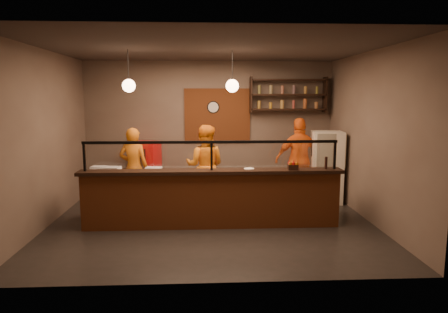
{
  "coord_description": "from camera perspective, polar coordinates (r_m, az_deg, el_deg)",
  "views": [
    {
      "loc": [
        -0.13,
        -7.29,
        2.35
      ],
      "look_at": [
        0.25,
        0.3,
        1.21
      ],
      "focal_mm": 32.0,
      "sensor_mm": 36.0,
      "label": 1
    }
  ],
  "objects": [
    {
      "name": "ceiling",
      "position": [
        7.34,
        -1.91,
        15.17
      ],
      "size": [
        6.0,
        6.0,
        0.0
      ],
      "primitive_type": "plane",
      "rotation": [
        3.14,
        0.0,
        0.0
      ],
      "color": "#3A322D",
      "rests_on": "wall_back"
    },
    {
      "name": "wall_left",
      "position": [
        7.87,
        -24.28,
        2.3
      ],
      "size": [
        0.0,
        5.0,
        5.0
      ],
      "primitive_type": "plane",
      "rotation": [
        1.57,
        0.0,
        1.57
      ],
      "color": "#6A5A4D",
      "rests_on": "floor"
    },
    {
      "name": "brick_patch",
      "position": [
        9.78,
        -0.95,
        5.88
      ],
      "size": [
        1.6,
        0.04,
        1.3
      ],
      "primitive_type": "cube",
      "color": "brown",
      "rests_on": "wall_back"
    },
    {
      "name": "fridge",
      "position": [
        9.21,
        14.41,
        -1.45
      ],
      "size": [
        0.73,
        0.7,
        1.59
      ],
      "primitive_type": "cube",
      "rotation": [
        0.0,
        0.0,
        -0.12
      ],
      "color": "#EDE3C9",
      "rests_on": "floor"
    },
    {
      "name": "small_plate",
      "position": [
        7.21,
        3.59,
        -1.74
      ],
      "size": [
        0.22,
        0.22,
        0.01
      ],
      "primitive_type": "cylinder",
      "rotation": [
        0.0,
        0.0,
        0.18
      ],
      "color": "white",
      "rests_on": "counter_ledge"
    },
    {
      "name": "floor",
      "position": [
        7.66,
        -1.79,
        -9.35
      ],
      "size": [
        6.0,
        6.0,
        0.0
      ],
      "primitive_type": "plane",
      "color": "black",
      "rests_on": "ground"
    },
    {
      "name": "prep_tub_b",
      "position": [
        8.01,
        -17.45,
        -1.81
      ],
      "size": [
        0.3,
        0.25,
        0.13
      ],
      "primitive_type": "cube",
      "rotation": [
        0.0,
        0.0,
        -0.14
      ],
      "color": "silver",
      "rests_on": "worktop"
    },
    {
      "name": "wall_front",
      "position": [
        4.85,
        -1.3,
        -0.37
      ],
      "size": [
        6.0,
        0.0,
        6.0
      ],
      "primitive_type": "plane",
      "rotation": [
        -1.57,
        0.0,
        0.0
      ],
      "color": "#6A5A4D",
      "rests_on": "floor"
    },
    {
      "name": "condiment_caddy",
      "position": [
        7.22,
        9.81,
        -1.5
      ],
      "size": [
        0.18,
        0.14,
        0.1
      ],
      "primitive_type": "cube",
      "rotation": [
        0.0,
        0.0,
        -0.03
      ],
      "color": "black",
      "rests_on": "counter_ledge"
    },
    {
      "name": "cook_mid",
      "position": [
        8.59,
        -2.73,
        -1.34
      ],
      "size": [
        0.98,
        0.83,
        1.76
      ],
      "primitive_type": "imported",
      "rotation": [
        0.0,
        0.0,
        2.93
      ],
      "color": "orange",
      "rests_on": "floor"
    },
    {
      "name": "sneeze_guard",
      "position": [
        7.06,
        -1.8,
        0.54
      ],
      "size": [
        4.5,
        0.05,
        0.52
      ],
      "color": "white",
      "rests_on": "counter_ledge"
    },
    {
      "name": "service_counter",
      "position": [
        7.23,
        -1.76,
        -6.3
      ],
      "size": [
        4.6,
        0.25,
        1.0
      ],
      "primitive_type": "cube",
      "color": "brown",
      "rests_on": "floor"
    },
    {
      "name": "worktop_cabinet",
      "position": [
        7.73,
        -1.84,
        -5.89
      ],
      "size": [
        4.6,
        0.75,
        0.85
      ],
      "primitive_type": "cube",
      "color": "gray",
      "rests_on": "floor"
    },
    {
      "name": "wall_shelving",
      "position": [
        9.82,
        9.15,
        8.71
      ],
      "size": [
        1.84,
        0.28,
        0.85
      ],
      "color": "black",
      "rests_on": "wall_back"
    },
    {
      "name": "pizza_dough",
      "position": [
        7.62,
        2.52,
        -2.4
      ],
      "size": [
        0.68,
        0.68,
        0.01
      ],
      "primitive_type": "cylinder",
      "rotation": [
        0.0,
        0.0,
        0.23
      ],
      "color": "beige",
      "rests_on": "worktop"
    },
    {
      "name": "counter_ledge",
      "position": [
        7.11,
        -1.78,
        -2.17
      ],
      "size": [
        4.7,
        0.37,
        0.06
      ],
      "primitive_type": "cube",
      "color": "black",
      "rests_on": "service_counter"
    },
    {
      "name": "pendant_left",
      "position": [
        7.62,
        -13.44,
        9.82
      ],
      "size": [
        0.24,
        0.24,
        0.77
      ],
      "color": "black",
      "rests_on": "ceiling"
    },
    {
      "name": "worktop",
      "position": [
        7.63,
        -1.85,
        -2.62
      ],
      "size": [
        4.6,
        0.75,
        0.05
      ],
      "primitive_type": "cube",
      "color": "silver",
      "rests_on": "worktop_cabinet"
    },
    {
      "name": "cook_left",
      "position": [
        8.72,
        -12.78,
        -1.56
      ],
      "size": [
        0.68,
        0.5,
        1.71
      ],
      "primitive_type": "imported",
      "rotation": [
        0.0,
        0.0,
        2.99
      ],
      "color": "#C96812",
      "rests_on": "floor"
    },
    {
      "name": "wall_right",
      "position": [
        7.97,
        20.28,
        2.6
      ],
      "size": [
        0.0,
        5.0,
        5.0
      ],
      "primitive_type": "plane",
      "rotation": [
        1.57,
        0.0,
        -1.57
      ],
      "color": "#6A5A4D",
      "rests_on": "floor"
    },
    {
      "name": "wall_clock",
      "position": [
        9.76,
        -1.55,
        7.05
      ],
      "size": [
        0.3,
        0.04,
        0.3
      ],
      "primitive_type": "cylinder",
      "rotation": [
        1.57,
        0.0,
        0.0
      ],
      "color": "black",
      "rests_on": "wall_back"
    },
    {
      "name": "wall_back",
      "position": [
        9.82,
        -2.13,
        4.14
      ],
      "size": [
        6.0,
        0.0,
        6.0
      ],
      "primitive_type": "plane",
      "rotation": [
        1.57,
        0.0,
        0.0
      ],
      "color": "#6A5A4D",
      "rests_on": "floor"
    },
    {
      "name": "prep_tub_c",
      "position": [
        7.78,
        -15.73,
        -1.98
      ],
      "size": [
        0.34,
        0.29,
        0.15
      ],
      "primitive_type": "cube",
      "rotation": [
        0.0,
        0.0,
        -0.18
      ],
      "color": "silver",
      "rests_on": "worktop"
    },
    {
      "name": "rolling_pin",
      "position": [
        7.56,
        -5.82,
        -2.35
      ],
      "size": [
        0.35,
        0.19,
        0.06
      ],
      "primitive_type": "cylinder",
      "rotation": [
        0.0,
        1.57,
        0.38
      ],
      "color": "gold",
      "rests_on": "worktop"
    },
    {
      "name": "red_cooler",
      "position": [
        9.69,
        -10.95,
        -1.73
      ],
      "size": [
        0.68,
        0.65,
        1.3
      ],
      "primitive_type": "cube",
      "rotation": [
        0.0,
        0.0,
        -0.28
      ],
      "color": "red",
      "rests_on": "floor"
    },
    {
      "name": "prep_tub_a",
      "position": [
        7.6,
        -10.03,
        -2.06
      ],
      "size": [
        0.31,
        0.26,
        0.14
      ],
      "primitive_type": "cube",
      "rotation": [
        0.0,
        0.0,
        -0.13
      ],
      "color": "silver",
      "rests_on": "worktop"
    },
    {
      "name": "pendant_right",
      "position": [
        7.51,
        1.18,
        10.07
      ],
      "size": [
        0.24,
        0.24,
        0.77
      ],
      "color": "black",
      "rests_on": "ceiling"
    },
    {
      "name": "cook_right",
      "position": [
        9.14,
        10.77,
        -0.47
      ],
      "size": [
        1.11,
        0.47,
        1.89
      ],
      "primitive_type": "imported",
      "rotation": [
        0.0,
        0.0,
        3.15
      ],
      "color": "orange",
      "rests_on": "floor"
    },
    {
      "name": "pepper_mill",
      "position": [
        7.41,
        14.37,
        -0.89
      ],
      "size": [
        0.05,
        0.05,
        0.22
      ],
      "primitive_type": "cylinder",
      "rotation": [
        0.0,
        0.0,
        0.05
      ],
      "color": "black",
      "rests_on": "counter_ledge"
    }
  ]
}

